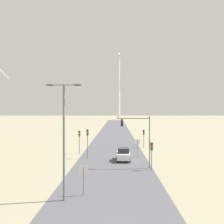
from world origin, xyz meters
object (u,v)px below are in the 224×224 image
(traffic_light_post_near_left, at_px, (87,137))
(traffic_light_post_near_right, at_px, (152,150))
(stop_sign_far, at_px, (137,145))
(car_approaching, at_px, (123,154))
(traffic_light_post_mid_left, at_px, (79,137))
(traffic_light_post_mid_right, at_px, (144,135))
(stop_sign_near, at_px, (83,175))
(traffic_light_mast_overhead, at_px, (139,132))
(streetlamp, at_px, (64,127))
(wind_turbine_left, at_px, (119,79))

(traffic_light_post_near_left, relative_size, traffic_light_post_near_right, 1.31)
(stop_sign_far, distance_m, car_approaching, 3.32)
(traffic_light_post_mid_left, distance_m, traffic_light_post_mid_right, 13.18)
(stop_sign_near, height_order, traffic_light_mast_overhead, traffic_light_mast_overhead)
(stop_sign_far, height_order, traffic_light_post_near_left, traffic_light_post_near_left)
(streetlamp, relative_size, car_approaching, 2.26)
(traffic_light_post_mid_right, height_order, traffic_light_mast_overhead, traffic_light_mast_overhead)
(traffic_light_post_mid_left, height_order, traffic_light_post_mid_right, traffic_light_post_mid_left)
(traffic_light_post_near_right, distance_m, traffic_light_mast_overhead, 2.75)
(streetlamp, relative_size, traffic_light_post_mid_right, 2.72)
(stop_sign_near, xyz_separation_m, wind_turbine_left, (4.55, 177.67, 29.02))
(stop_sign_far, xyz_separation_m, car_approaching, (-2.16, -2.30, -1.04))
(car_approaching, bearing_deg, stop_sign_near, -103.97)
(traffic_light_post_near_left, xyz_separation_m, wind_turbine_left, (6.05, 160.95, 27.65))
(traffic_light_mast_overhead, bearing_deg, traffic_light_post_mid_right, 81.98)
(stop_sign_near, relative_size, traffic_light_post_mid_left, 0.67)
(traffic_light_post_near_left, xyz_separation_m, traffic_light_post_mid_left, (-1.77, 4.02, -0.38))
(stop_sign_near, distance_m, traffic_light_post_near_right, 11.73)
(traffic_light_post_mid_right, relative_size, wind_turbine_left, 0.05)
(streetlamp, xyz_separation_m, traffic_light_post_mid_left, (-1.88, 21.94, -3.11))
(traffic_light_post_mid_right, xyz_separation_m, wind_turbine_left, (-3.41, 150.05, 28.28))
(stop_sign_near, bearing_deg, traffic_light_post_mid_right, 73.92)
(traffic_light_post_near_right, xyz_separation_m, traffic_light_post_mid_left, (-10.28, 11.36, 0.34))
(stop_sign_near, height_order, stop_sign_far, stop_sign_far)
(streetlamp, height_order, stop_sign_near, streetlamp)
(traffic_light_mast_overhead, distance_m, wind_turbine_left, 169.29)
(traffic_light_mast_overhead, height_order, car_approaching, traffic_light_mast_overhead)
(traffic_light_post_near_right, bearing_deg, stop_sign_far, 97.55)
(wind_turbine_left, bearing_deg, stop_sign_far, -89.51)
(stop_sign_far, relative_size, traffic_light_post_near_right, 0.84)
(stop_sign_far, relative_size, car_approaching, 0.68)
(streetlamp, bearing_deg, traffic_light_post_near_left, 90.33)
(traffic_light_post_near_right, bearing_deg, traffic_light_post_near_left, 139.22)
(traffic_light_post_mid_left, xyz_separation_m, wind_turbine_left, (7.82, 156.93, 28.03))
(traffic_light_post_mid_right, bearing_deg, stop_sign_far, -101.30)
(stop_sign_near, height_order, car_approaching, stop_sign_near)
(stop_sign_near, height_order, traffic_light_post_mid_right, traffic_light_post_mid_right)
(traffic_light_post_mid_left, bearing_deg, streetlamp, -85.11)
(traffic_light_post_mid_right, bearing_deg, traffic_light_post_near_right, -93.00)
(stop_sign_far, height_order, wind_turbine_left, wind_turbine_left)
(traffic_light_mast_overhead, bearing_deg, traffic_light_post_mid_left, 130.52)
(traffic_light_post_mid_right, bearing_deg, streetlamp, -107.99)
(streetlamp, bearing_deg, traffic_light_post_mid_left, 94.89)
(stop_sign_near, distance_m, traffic_light_post_mid_right, 28.75)
(traffic_light_post_near_right, distance_m, traffic_light_post_mid_right, 18.26)
(traffic_light_post_mid_right, relative_size, traffic_light_mast_overhead, 0.53)
(stop_sign_far, xyz_separation_m, traffic_light_post_mid_right, (2.03, 10.15, 0.56))
(stop_sign_far, relative_size, wind_turbine_left, 0.04)
(traffic_light_post_mid_left, bearing_deg, traffic_light_post_near_right, -47.86)
(wind_turbine_left, bearing_deg, traffic_light_mast_overhead, -89.66)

